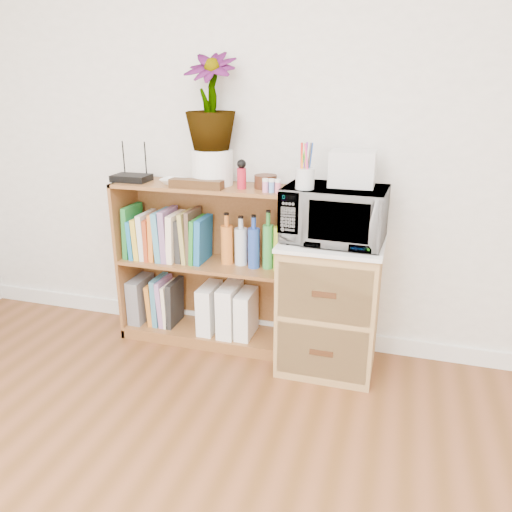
% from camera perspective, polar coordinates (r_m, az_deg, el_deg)
% --- Properties ---
extents(skirting_board, '(4.00, 0.02, 0.10)m').
position_cam_1_polar(skirting_board, '(3.11, 1.36, -8.24)').
color(skirting_board, white).
rests_on(skirting_board, ground).
extents(bookshelf, '(1.00, 0.30, 0.95)m').
position_cam_1_polar(bookshelf, '(2.92, -5.96, -1.08)').
color(bookshelf, brown).
rests_on(bookshelf, ground).
extents(wicker_unit, '(0.50, 0.45, 0.70)m').
position_cam_1_polar(wicker_unit, '(2.71, 8.40, -5.67)').
color(wicker_unit, '#9E7542').
rests_on(wicker_unit, ground).
extents(microwave, '(0.52, 0.37, 0.28)m').
position_cam_1_polar(microwave, '(2.53, 8.92, 4.72)').
color(microwave, white).
rests_on(microwave, wicker_unit).
extents(pen_cup, '(0.09, 0.09, 0.10)m').
position_cam_1_polar(pen_cup, '(2.43, 5.62, 8.80)').
color(pen_cup, silver).
rests_on(pen_cup, microwave).
extents(small_appliance, '(0.22, 0.18, 0.17)m').
position_cam_1_polar(small_appliance, '(2.53, 11.00, 9.80)').
color(small_appliance, silver).
rests_on(small_appliance, microwave).
extents(router, '(0.21, 0.14, 0.04)m').
position_cam_1_polar(router, '(2.95, -14.04, 8.65)').
color(router, black).
rests_on(router, bookshelf).
extents(white_bowl, '(0.13, 0.13, 0.03)m').
position_cam_1_polar(white_bowl, '(2.82, -9.52, 8.43)').
color(white_bowl, white).
rests_on(white_bowl, bookshelf).
extents(plant_pot, '(0.22, 0.22, 0.19)m').
position_cam_1_polar(plant_pot, '(2.77, -5.00, 10.07)').
color(plant_pot, white).
rests_on(plant_pot, bookshelf).
extents(potted_plant, '(0.28, 0.28, 0.49)m').
position_cam_1_polar(potted_plant, '(2.73, -5.22, 17.15)').
color(potted_plant, '#36732E').
rests_on(potted_plant, plant_pot).
extents(trinket_box, '(0.29, 0.07, 0.05)m').
position_cam_1_polar(trinket_box, '(2.69, -6.84, 8.18)').
color(trinket_box, '#38210F').
rests_on(trinket_box, bookshelf).
extents(kokeshi_doll, '(0.05, 0.05, 0.11)m').
position_cam_1_polar(kokeshi_doll, '(2.65, -1.65, 8.84)').
color(kokeshi_doll, '#B5162B').
rests_on(kokeshi_doll, bookshelf).
extents(wooden_bowl, '(0.12, 0.12, 0.07)m').
position_cam_1_polar(wooden_bowl, '(2.67, 1.10, 8.50)').
color(wooden_bowl, '#33190E').
rests_on(wooden_bowl, bookshelf).
extents(paint_jars, '(0.11, 0.04, 0.05)m').
position_cam_1_polar(paint_jars, '(2.56, 1.80, 7.84)').
color(paint_jars, pink).
rests_on(paint_jars, bookshelf).
extents(file_box, '(0.08, 0.22, 0.28)m').
position_cam_1_polar(file_box, '(3.20, -13.01, -4.77)').
color(file_box, slate).
rests_on(file_box, bookshelf).
extents(magazine_holder_left, '(0.09, 0.23, 0.28)m').
position_cam_1_polar(magazine_holder_left, '(3.00, -5.31, -5.91)').
color(magazine_holder_left, white).
rests_on(magazine_holder_left, bookshelf).
extents(magazine_holder_mid, '(0.10, 0.24, 0.30)m').
position_cam_1_polar(magazine_holder_mid, '(2.95, -2.99, -6.08)').
color(magazine_holder_mid, white).
rests_on(magazine_holder_mid, bookshelf).
extents(magazine_holder_right, '(0.09, 0.22, 0.27)m').
position_cam_1_polar(magazine_holder_right, '(2.93, -1.13, -6.60)').
color(magazine_holder_right, white).
rests_on(magazine_holder_right, bookshelf).
extents(cookbooks, '(0.49, 0.20, 0.31)m').
position_cam_1_polar(cookbooks, '(2.95, -10.04, 2.30)').
color(cookbooks, '#1F742E').
rests_on(cookbooks, bookshelf).
extents(liquor_bottles, '(0.39, 0.07, 0.32)m').
position_cam_1_polar(liquor_bottles, '(2.76, -0.23, 1.66)').
color(liquor_bottles, orange).
rests_on(liquor_bottles, bookshelf).
extents(lower_books, '(0.18, 0.19, 0.30)m').
position_cam_1_polar(lower_books, '(3.12, -10.34, -5.13)').
color(lower_books, orange).
rests_on(lower_books, bookshelf).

